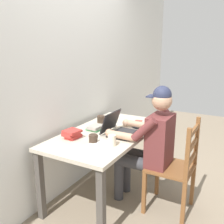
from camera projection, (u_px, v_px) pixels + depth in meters
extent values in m
plane|color=gray|center=(107.00, 192.00, 2.88)|extent=(8.00, 8.00, 0.00)
cube|color=silver|center=(70.00, 75.00, 2.77)|extent=(6.00, 0.04, 2.60)
cube|color=#BCB29E|center=(107.00, 133.00, 2.70)|extent=(1.45, 0.77, 0.03)
cube|color=#4C4742|center=(101.00, 207.00, 2.06)|extent=(0.06, 0.06, 0.69)
cube|color=#4C4742|center=(157.00, 149.00, 3.21)|extent=(0.06, 0.06, 0.69)
cube|color=#4C4742|center=(40.00, 185.00, 2.38)|extent=(0.06, 0.06, 0.69)
cube|color=#4C4742|center=(111.00, 140.00, 3.52)|extent=(0.06, 0.06, 0.69)
cube|color=brown|center=(160.00, 140.00, 2.48)|extent=(0.34, 0.20, 0.50)
sphere|color=tan|center=(162.00, 101.00, 2.37)|extent=(0.19, 0.19, 0.19)
sphere|color=#282D47|center=(162.00, 95.00, 2.36)|extent=(0.17, 0.17, 0.17)
cube|color=#282D47|center=(153.00, 96.00, 2.41)|extent=(0.13, 0.10, 0.01)
cylinder|color=#38383D|center=(137.00, 163.00, 2.56)|extent=(0.13, 0.40, 0.13)
cylinder|color=#38383D|center=(143.00, 156.00, 2.71)|extent=(0.13, 0.40, 0.13)
cylinder|color=#38383D|center=(119.00, 179.00, 2.71)|extent=(0.10, 0.10, 0.47)
cylinder|color=#38383D|center=(126.00, 172.00, 2.86)|extent=(0.10, 0.10, 0.47)
cylinder|color=brown|center=(144.00, 130.00, 2.31)|extent=(0.10, 0.25, 0.25)
cylinder|color=tan|center=(121.00, 135.00, 2.44)|extent=(0.07, 0.28, 0.07)
sphere|color=tan|center=(109.00, 133.00, 2.52)|extent=(0.08, 0.08, 0.08)
cylinder|color=brown|center=(159.00, 119.00, 2.65)|extent=(0.10, 0.25, 0.25)
cylinder|color=tan|center=(138.00, 124.00, 2.78)|extent=(0.07, 0.28, 0.07)
sphere|color=tan|center=(126.00, 123.00, 2.84)|extent=(0.08, 0.08, 0.08)
cube|color=brown|center=(170.00, 167.00, 2.49)|extent=(0.42, 0.42, 0.02)
cube|color=brown|center=(157.00, 176.00, 2.79)|extent=(0.04, 0.04, 0.45)
cube|color=brown|center=(144.00, 193.00, 2.47)|extent=(0.04, 0.04, 0.45)
cube|color=brown|center=(193.00, 185.00, 2.62)|extent=(0.04, 0.04, 0.45)
cube|color=brown|center=(183.00, 204.00, 2.30)|extent=(0.04, 0.04, 0.45)
cube|color=brown|center=(197.00, 141.00, 2.49)|extent=(0.04, 0.04, 0.48)
cube|color=brown|center=(188.00, 155.00, 2.17)|extent=(0.04, 0.04, 0.48)
cube|color=brown|center=(191.00, 159.00, 2.36)|extent=(0.36, 0.02, 0.04)
cube|color=brown|center=(193.00, 145.00, 2.33)|extent=(0.36, 0.02, 0.04)
cube|color=brown|center=(194.00, 131.00, 2.29)|extent=(0.36, 0.02, 0.04)
cube|color=black|center=(123.00, 134.00, 2.61)|extent=(0.33, 0.23, 0.02)
cube|color=#2B2B2D|center=(123.00, 133.00, 2.61)|extent=(0.29, 0.17, 0.00)
cube|color=black|center=(111.00, 121.00, 2.66)|extent=(0.33, 0.08, 0.21)
cube|color=#99A8B2|center=(111.00, 121.00, 2.66)|extent=(0.29, 0.06, 0.18)
ellipsoid|color=black|center=(136.00, 127.00, 2.80)|extent=(0.06, 0.10, 0.03)
cylinder|color=beige|center=(112.00, 140.00, 2.31)|extent=(0.07, 0.07, 0.10)
torus|color=beige|center=(115.00, 138.00, 2.35)|extent=(0.05, 0.01, 0.05)
cylinder|color=#38281E|center=(93.00, 139.00, 2.36)|extent=(0.08, 0.08, 0.09)
torus|color=#38281E|center=(96.00, 137.00, 2.41)|extent=(0.05, 0.01, 0.05)
cylinder|color=#38281E|center=(101.00, 120.00, 2.95)|extent=(0.09, 0.09, 0.10)
torus|color=#38281E|center=(103.00, 118.00, 3.00)|extent=(0.05, 0.01, 0.05)
cube|color=#38844C|center=(96.00, 128.00, 2.77)|extent=(0.19, 0.15, 0.02)
cube|color=gray|center=(96.00, 127.00, 2.74)|extent=(0.18, 0.13, 0.03)
cube|color=#BC332D|center=(73.00, 137.00, 2.51)|extent=(0.16, 0.11, 0.03)
cube|color=#BC332D|center=(71.00, 134.00, 2.50)|extent=(0.16, 0.14, 0.03)
cube|color=#BC332D|center=(72.00, 131.00, 2.49)|extent=(0.17, 0.16, 0.02)
cube|color=white|center=(109.00, 125.00, 2.92)|extent=(0.24, 0.24, 0.01)
cube|color=white|center=(96.00, 146.00, 2.30)|extent=(0.23, 0.21, 0.01)
cube|color=silver|center=(100.00, 144.00, 2.33)|extent=(0.22, 0.19, 0.02)
cube|color=#C63D33|center=(138.00, 122.00, 3.05)|extent=(0.15, 0.12, 0.00)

